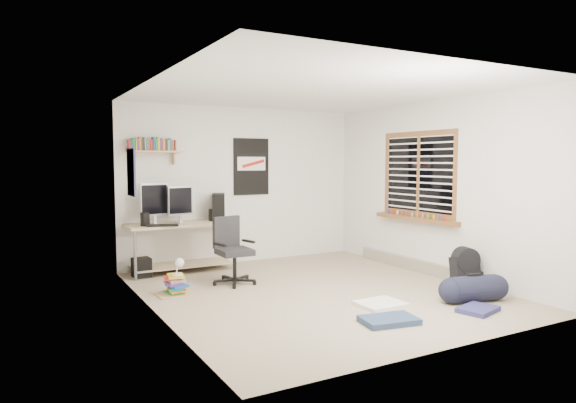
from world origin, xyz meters
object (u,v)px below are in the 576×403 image
desk (181,247)px  office_chair (235,248)px  duffel_bag (474,290)px  backpack (465,274)px  book_stack (176,283)px

desk → office_chair: bearing=-58.4°
office_chair → desk: bearing=97.3°
desk → duffel_bag: 4.12m
office_chair → backpack: (2.48, -1.69, -0.29)m
backpack → duffel_bag: (-0.38, -0.48, -0.06)m
office_chair → backpack: 3.02m
desk → duffel_bag: bearing=-40.2°
desk → backpack: size_ratio=3.67×
office_chair → book_stack: 0.94m
office_chair → duffel_bag: bearing=-57.6°
backpack → book_stack: backpack is taller
office_chair → duffel_bag: (2.09, -2.17, -0.35)m
desk → duffel_bag: (2.48, -3.29, -0.22)m
desk → backpack: bearing=-31.7°
duffel_bag → book_stack: size_ratio=1.28×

